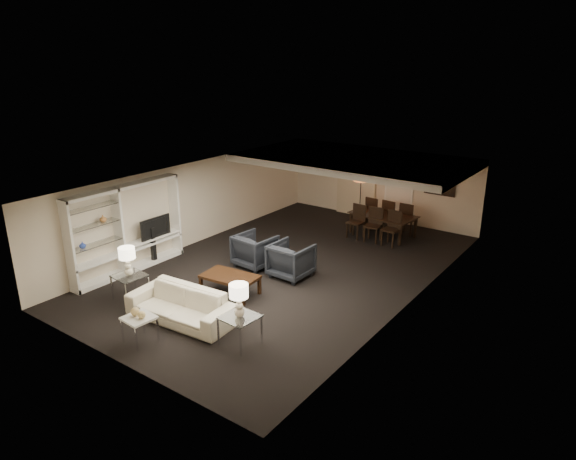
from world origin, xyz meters
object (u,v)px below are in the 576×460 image
(table_lamp_right, at_px, (239,301))
(floor_speaker, at_px, (153,246))
(television, at_px, (153,227))
(chair_fm, at_px, (391,215))
(coffee_table, at_px, (230,285))
(floor_lamp, at_px, (361,192))
(armchair_right, at_px, (291,260))
(chair_nl, at_px, (356,222))
(chair_fr, at_px, (408,218))
(table_lamp_left, at_px, (128,261))
(side_table_right, at_px, (240,330))
(chair_nr, at_px, (391,229))
(dining_table, at_px, (382,225))
(vase_blue, at_px, (82,245))
(chair_nm, at_px, (373,225))
(pendant_light, at_px, (362,177))
(chair_fl, at_px, (374,212))
(side_table_left, at_px, (131,287))
(vase_amber, at_px, (103,218))
(armchair_left, at_px, (255,250))
(marble_table, at_px, (140,329))

(table_lamp_right, height_order, floor_speaker, table_lamp_right)
(television, bearing_deg, chair_fm, -33.40)
(coffee_table, xyz_separation_m, floor_lamp, (-0.38, 7.28, 0.71))
(armchair_right, xyz_separation_m, chair_nl, (-0.09, 3.62, 0.07))
(floor_speaker, relative_size, chair_fr, 1.01)
(chair_fr, bearing_deg, table_lamp_left, 68.63)
(table_lamp_left, bearing_deg, coffee_table, 43.26)
(side_table_right, height_order, chair_nr, chair_nr)
(dining_table, bearing_deg, vase_blue, -112.16)
(table_lamp_left, bearing_deg, chair_nm, 67.88)
(side_table_right, distance_m, chair_fr, 8.22)
(table_lamp_left, height_order, table_lamp_right, same)
(pendant_light, height_order, chair_fl, pendant_light)
(side_table_left, xyz_separation_m, chair_fm, (2.81, 8.22, 0.21))
(table_lamp_right, relative_size, dining_table, 0.34)
(chair_fr, bearing_deg, chair_fm, 1.18)
(vase_amber, distance_m, chair_nm, 7.83)
(coffee_table, height_order, vase_amber, vase_amber)
(chair_fm, height_order, floor_lamp, floor_lamp)
(armchair_left, relative_size, marble_table, 1.79)
(pendant_light, bearing_deg, chair_nl, -92.99)
(coffee_table, height_order, armchair_left, armchair_left)
(pendant_light, relative_size, chair_nm, 0.49)
(side_table_left, bearing_deg, marble_table, -32.91)
(side_table_left, distance_m, floor_speaker, 2.20)
(coffee_table, height_order, chair_fm, chair_fm)
(chair_nr, bearing_deg, chair_nl, -175.58)
(marble_table, xyz_separation_m, chair_nr, (1.71, 8.02, 0.25))
(vase_blue, bearing_deg, chair_nr, 56.16)
(table_lamp_left, relative_size, floor_speaker, 0.65)
(table_lamp_left, relative_size, chair_fl, 0.66)
(vase_blue, bearing_deg, floor_speaker, 86.87)
(floor_lamp, bearing_deg, marble_table, -87.80)
(marble_table, bearing_deg, chair_nr, 77.94)
(side_table_left, relative_size, dining_table, 0.33)
(floor_lamp, bearing_deg, table_lamp_right, -76.79)
(armchair_right, relative_size, floor_speaker, 0.94)
(table_lamp_left, height_order, chair_nm, table_lamp_left)
(side_table_right, distance_m, table_lamp_right, 0.66)
(marble_table, bearing_deg, chair_nm, 82.10)
(vase_blue, distance_m, floor_lamp, 9.51)
(floor_speaker, bearing_deg, coffee_table, -7.15)
(side_table_left, xyz_separation_m, marble_table, (1.70, -1.10, -0.03))
(dining_table, xyz_separation_m, chair_fr, (0.60, 0.65, 0.17))
(armchair_left, xyz_separation_m, floor_lamp, (0.22, 5.58, 0.49))
(chair_nl, bearing_deg, table_lamp_right, -77.86)
(chair_fm, bearing_deg, table_lamp_left, 76.06)
(vase_amber, bearing_deg, chair_nl, 61.08)
(television, height_order, vase_blue, television)
(armchair_left, distance_m, marble_table, 4.44)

